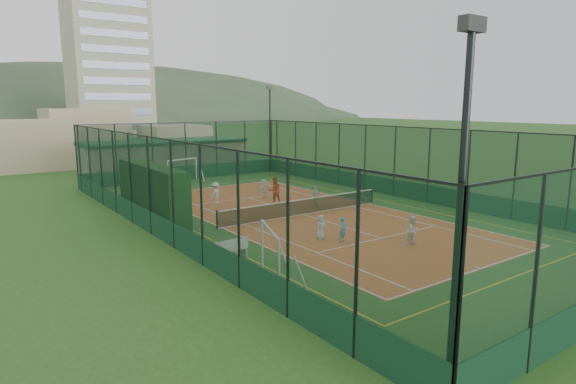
% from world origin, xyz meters
% --- Properties ---
extents(ground, '(300.00, 300.00, 0.00)m').
position_xyz_m(ground, '(0.00, 0.00, 0.00)').
color(ground, '#284F1B').
rests_on(ground, ground).
extents(court_slab, '(11.17, 23.97, 0.01)m').
position_xyz_m(court_slab, '(0.00, 0.00, 0.01)').
color(court_slab, '#AF5326').
rests_on(court_slab, ground).
extents(tennis_net, '(11.67, 0.12, 1.06)m').
position_xyz_m(tennis_net, '(0.00, 0.00, 0.53)').
color(tennis_net, black).
rests_on(tennis_net, ground).
extents(perimeter_fence, '(18.12, 34.12, 5.00)m').
position_xyz_m(perimeter_fence, '(0.00, 0.00, 2.50)').
color(perimeter_fence, '#11331F').
rests_on(perimeter_fence, ground).
extents(floodlight_sw, '(0.60, 0.26, 8.25)m').
position_xyz_m(floodlight_sw, '(-8.60, -16.60, 4.12)').
color(floodlight_sw, black).
rests_on(floodlight_sw, ground).
extents(floodlight_ne, '(0.60, 0.26, 8.25)m').
position_xyz_m(floodlight_ne, '(8.60, 16.60, 4.12)').
color(floodlight_ne, black).
rests_on(floodlight_ne, ground).
extents(clubhouse, '(15.20, 7.20, 3.15)m').
position_xyz_m(clubhouse, '(0.00, 22.00, 1.57)').
color(clubhouse, tan).
rests_on(clubhouse, ground).
extents(apartment_tower, '(15.00, 12.00, 30.00)m').
position_xyz_m(apartment_tower, '(12.00, 82.00, 15.00)').
color(apartment_tower, beige).
rests_on(apartment_tower, ground).
extents(distant_hills, '(200.00, 60.00, 24.00)m').
position_xyz_m(distant_hills, '(0.00, 150.00, 0.00)').
color(distant_hills, '#384C33').
rests_on(distant_hills, ground).
extents(hedge_left, '(1.15, 7.67, 3.36)m').
position_xyz_m(hedge_left, '(-8.30, 2.60, 1.68)').
color(hedge_left, black).
rests_on(hedge_left, ground).
extents(white_bench, '(1.79, 0.63, 0.99)m').
position_xyz_m(white_bench, '(-7.80, -5.02, 0.49)').
color(white_bench, white).
rests_on(white_bench, ground).
extents(futsal_goal_near, '(3.20, 1.96, 1.99)m').
position_xyz_m(futsal_goal_near, '(-7.71, -8.03, 1.00)').
color(futsal_goal_near, white).
rests_on(futsal_goal_near, ground).
extents(futsal_goal_far, '(3.17, 1.61, 1.97)m').
position_xyz_m(futsal_goal_far, '(-1.00, 15.55, 0.98)').
color(futsal_goal_far, white).
rests_on(futsal_goal_far, ground).
extents(child_near_left, '(0.66, 0.49, 1.22)m').
position_xyz_m(child_near_left, '(-2.51, -4.73, 0.62)').
color(child_near_left, silver).
rests_on(child_near_left, court_slab).
extents(child_near_mid, '(0.53, 0.44, 1.23)m').
position_xyz_m(child_near_mid, '(-1.98, -5.74, 0.62)').
color(child_near_mid, '#4793CB').
rests_on(child_near_mid, court_slab).
extents(child_near_right, '(0.70, 0.56, 1.40)m').
position_xyz_m(child_near_right, '(0.34, -8.07, 0.71)').
color(child_near_right, white).
rests_on(child_near_right, court_slab).
extents(child_far_left, '(1.11, 0.90, 1.50)m').
position_xyz_m(child_far_left, '(-2.95, 5.69, 0.76)').
color(child_far_left, silver).
rests_on(child_far_left, court_slab).
extents(child_far_right, '(0.83, 0.43, 1.36)m').
position_xyz_m(child_far_right, '(2.08, 1.41, 0.69)').
color(child_far_right, silver).
rests_on(child_far_right, court_slab).
extents(child_far_back, '(1.25, 0.88, 1.30)m').
position_xyz_m(child_far_back, '(0.98, 5.87, 0.66)').
color(child_far_back, white).
rests_on(child_far_back, court_slab).
extents(coach, '(1.02, 0.88, 1.80)m').
position_xyz_m(coach, '(0.37, 3.63, 0.91)').
color(coach, red).
rests_on(coach, court_slab).
extents(tennis_balls, '(6.15, 1.04, 0.07)m').
position_xyz_m(tennis_balls, '(0.40, 1.59, 0.04)').
color(tennis_balls, '#CCE033').
rests_on(tennis_balls, court_slab).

